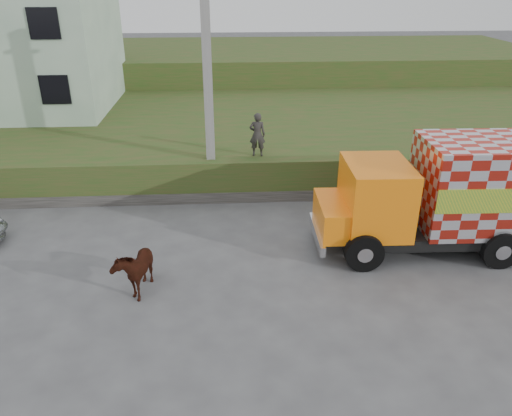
{
  "coord_description": "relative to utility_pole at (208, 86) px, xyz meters",
  "views": [
    {
      "loc": [
        -0.44,
        -12.35,
        7.54
      ],
      "look_at": [
        0.38,
        0.76,
        1.3
      ],
      "focal_mm": 35.0,
      "sensor_mm": 36.0,
      "label": 1
    }
  ],
  "objects": [
    {
      "name": "cow",
      "position": [
        -1.86,
        -5.87,
        -3.4
      ],
      "size": [
        0.98,
        1.69,
        1.35
      ],
      "primitive_type": "imported",
      "rotation": [
        0.0,
        0.0,
        -0.17
      ],
      "color": "#381D0E",
      "rests_on": "ground"
    },
    {
      "name": "ground",
      "position": [
        1.0,
        -4.6,
        -4.08
      ],
      "size": [
        120.0,
        120.0,
        0.0
      ],
      "primitive_type": "plane",
      "color": "#474749",
      "rests_on": "ground"
    },
    {
      "name": "embankment_far",
      "position": [
        1.0,
        17.4,
        -2.58
      ],
      "size": [
        40.0,
        12.0,
        3.0
      ],
      "primitive_type": "cube",
      "color": "#28511B",
      "rests_on": "ground"
    },
    {
      "name": "retaining_strip",
      "position": [
        -1.0,
        -0.4,
        -3.88
      ],
      "size": [
        16.0,
        0.5,
        0.4
      ],
      "primitive_type": "cube",
      "color": "#595651",
      "rests_on": "ground"
    },
    {
      "name": "building",
      "position": [
        -10.0,
        8.4,
        0.42
      ],
      "size": [
        10.0,
        8.0,
        6.0
      ],
      "primitive_type": "cube",
      "color": "#B7D2B3",
      "rests_on": "embankment"
    },
    {
      "name": "pedestrian",
      "position": [
        1.68,
        0.2,
        -1.79
      ],
      "size": [
        0.61,
        0.43,
        1.57
      ],
      "primitive_type": "imported",
      "rotation": [
        0.0,
        0.0,
        3.05
      ],
      "color": "#2C2A27",
      "rests_on": "embankment"
    },
    {
      "name": "cargo_truck",
      "position": [
        7.32,
        -4.22,
        -2.35
      ],
      "size": [
        7.56,
        2.76,
        3.34
      ],
      "rotation": [
        0.0,
        0.0,
        -0.02
      ],
      "color": "black",
      "rests_on": "ground"
    },
    {
      "name": "utility_pole",
      "position": [
        0.0,
        0.0,
        0.0
      ],
      "size": [
        1.2,
        0.3,
        8.0
      ],
      "color": "gray",
      "rests_on": "ground"
    },
    {
      "name": "embankment",
      "position": [
        1.0,
        5.4,
        -3.33
      ],
      "size": [
        40.0,
        12.0,
        1.5
      ],
      "primitive_type": "cube",
      "color": "#28511B",
      "rests_on": "ground"
    }
  ]
}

